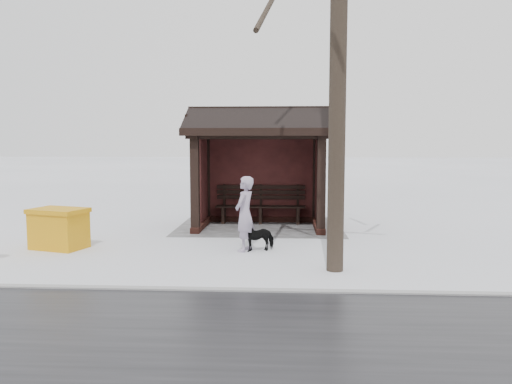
# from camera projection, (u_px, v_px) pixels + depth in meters

# --- Properties ---
(ground) EXTENTS (120.00, 120.00, 0.00)m
(ground) POSITION_uv_depth(u_px,v_px,m) (259.00, 228.00, 12.82)
(ground) COLOR white
(ground) RESTS_ON ground
(kerb) EXTENTS (120.00, 0.15, 0.06)m
(kerb) POSITION_uv_depth(u_px,v_px,m) (241.00, 291.00, 7.36)
(kerb) COLOR gray
(kerb) RESTS_ON ground
(trampled_patch) EXTENTS (4.20, 3.20, 0.02)m
(trampled_patch) POSITION_uv_depth(u_px,v_px,m) (260.00, 226.00, 13.02)
(trampled_patch) COLOR gray
(trampled_patch) RESTS_ON ground
(bus_shelter) EXTENTS (3.60, 2.40, 3.09)m
(bus_shelter) POSITION_uv_depth(u_px,v_px,m) (260.00, 143.00, 12.76)
(bus_shelter) COLOR #3A1B15
(bus_shelter) RESTS_ON ground
(pedestrian) EXTENTS (0.53, 0.64, 1.52)m
(pedestrian) POSITION_uv_depth(u_px,v_px,m) (245.00, 214.00, 10.03)
(pedestrian) COLOR #988BA3
(pedestrian) RESTS_ON ground
(dog) EXTENTS (0.75, 0.55, 0.58)m
(dog) POSITION_uv_depth(u_px,v_px,m) (257.00, 236.00, 10.13)
(dog) COLOR black
(dog) RESTS_ON ground
(grit_bin) EXTENTS (1.25, 1.02, 0.84)m
(grit_bin) POSITION_uv_depth(u_px,v_px,m) (59.00, 228.00, 10.30)
(grit_bin) COLOR orange
(grit_bin) RESTS_ON ground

